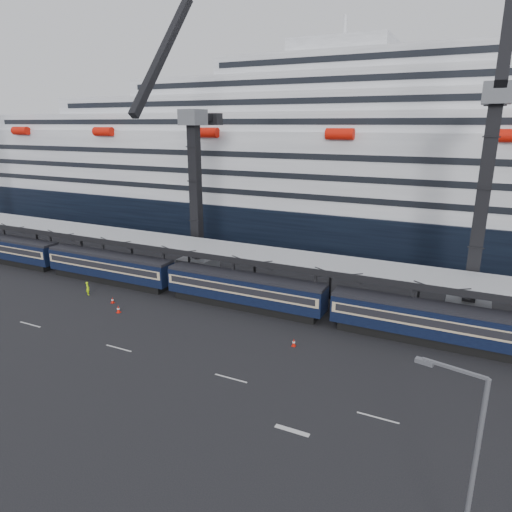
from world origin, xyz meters
name	(u,v)px	position (x,y,z in m)	size (l,w,h in m)	color
ground	(273,362)	(0.00, 0.00, 0.00)	(260.00, 260.00, 0.00)	black
lane_markings	(348,420)	(8.15, -5.23, 0.01)	(111.00, 4.27, 0.02)	beige
train	(271,294)	(-4.65, 10.00, 2.20)	(133.05, 3.00, 4.05)	black
canopy	(324,263)	(0.00, 14.00, 5.25)	(130.00, 6.25, 5.53)	#999CA1
cruise_ship	(378,172)	(-1.08, 45.99, 12.34)	(214.09, 28.84, 34.00)	black
crane_dark_near	(194,188)	(-20.00, 18.59, 11.93)	(4.50, 17.75, 35.08)	#4F5257
crane_dark_mid	(483,195)	(15.00, 17.59, 13.36)	(4.50, 18.24, 39.64)	#4F5257
worker	(88,288)	(-27.01, 5.07, 0.85)	(0.62, 0.40, 1.69)	#C2FF0D
street_lamp	(467,464)	(15.48, -13.98, 5.87)	(3.07, 0.90, 10.25)	slate
traffic_cone_b	(118,309)	(-19.87, 2.49, 0.42)	(0.42, 0.42, 0.85)	red
traffic_cone_c	(113,300)	(-22.45, 4.36, 0.36)	(0.36, 0.36, 0.72)	red
traffic_cone_d	(294,342)	(0.58, 3.58, 0.38)	(0.38, 0.38, 0.76)	red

